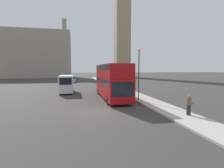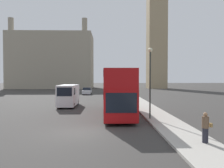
# 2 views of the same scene
# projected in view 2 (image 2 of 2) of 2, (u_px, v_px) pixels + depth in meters

# --- Properties ---
(ground_plane) EXTENTS (300.00, 300.00, 0.00)m
(ground_plane) POSITION_uv_depth(u_px,v_px,m) (82.00, 132.00, 14.28)
(ground_plane) COLOR #383533
(sidewalk_strip) EXTENTS (2.66, 120.00, 0.15)m
(sidewalk_strip) POSITION_uv_depth(u_px,v_px,m) (177.00, 131.00, 14.44)
(sidewalk_strip) COLOR #ADA89E
(sidewalk_strip) RESTS_ON ground_plane
(building_block_distant) EXTENTS (28.35, 14.55, 23.36)m
(building_block_distant) POSITION_uv_depth(u_px,v_px,m) (53.00, 61.00, 78.15)
(building_block_distant) COLOR #9E937F
(building_block_distant) RESTS_ON ground_plane
(red_double_decker_bus) EXTENTS (2.61, 10.62, 4.31)m
(red_double_decker_bus) POSITION_uv_depth(u_px,v_px,m) (118.00, 90.00, 20.94)
(red_double_decker_bus) COLOR #A80F11
(red_double_decker_bus) RESTS_ON ground_plane
(white_van) EXTENTS (2.04, 5.48, 2.72)m
(white_van) POSITION_uv_depth(u_px,v_px,m) (68.00, 95.00, 27.31)
(white_van) COLOR white
(white_van) RESTS_ON ground_plane
(pedestrian) EXTENTS (0.52, 0.36, 1.60)m
(pedestrian) POSITION_uv_depth(u_px,v_px,m) (206.00, 128.00, 11.49)
(pedestrian) COLOR #23232D
(pedestrian) RESTS_ON sidewalk_strip
(street_lamp) EXTENTS (0.36, 0.36, 5.96)m
(street_lamp) POSITION_uv_depth(u_px,v_px,m) (150.00, 72.00, 18.33)
(street_lamp) COLOR #2D332D
(street_lamp) RESTS_ON sidewalk_strip
(parked_sedan) EXTENTS (1.81, 4.56, 1.51)m
(parked_sedan) POSITION_uv_depth(u_px,v_px,m) (87.00, 91.00, 48.24)
(parked_sedan) COLOR silver
(parked_sedan) RESTS_ON ground_plane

